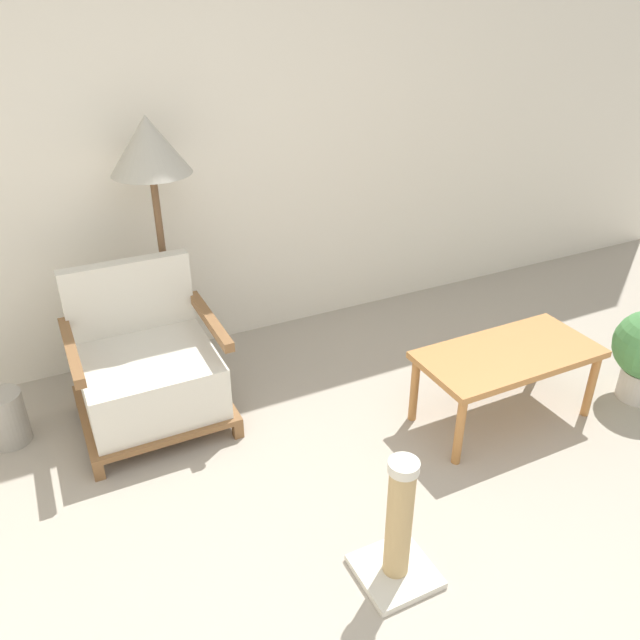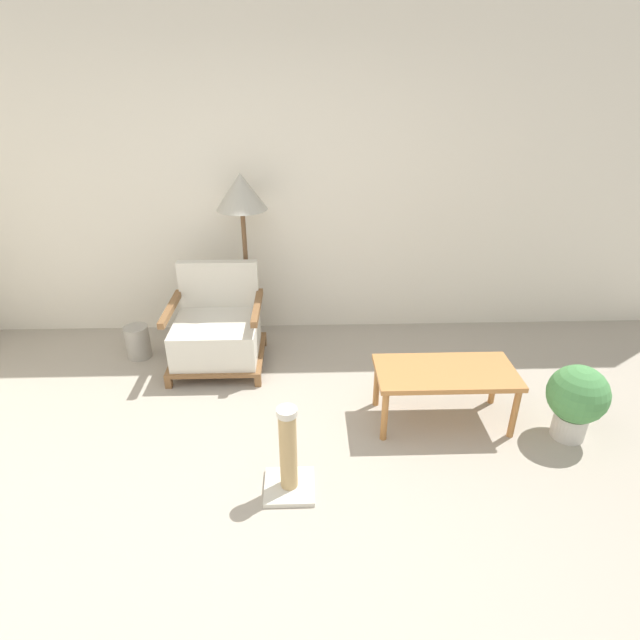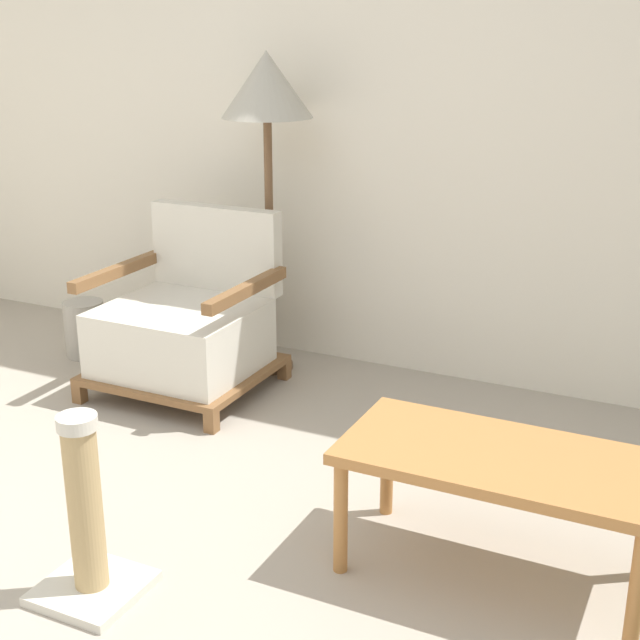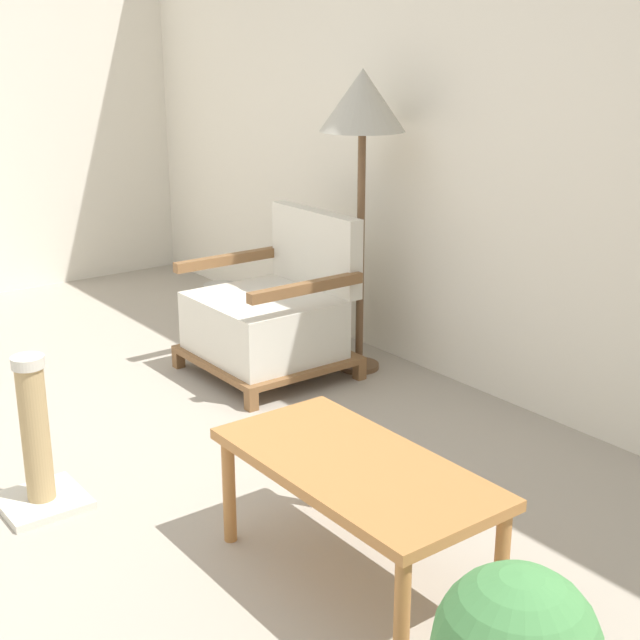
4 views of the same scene
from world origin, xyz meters
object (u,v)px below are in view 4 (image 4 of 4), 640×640
armchair (271,316)px  vase (222,308)px  floor_lamp (362,111)px  coffee_table (355,476)px  scratching_post (37,451)px

armchair → vase: size_ratio=2.83×
floor_lamp → coffee_table: floor_lamp is taller
coffee_table → scratching_post: (-1.04, -0.61, -0.14)m
armchair → floor_lamp: floor_lamp is taller
armchair → floor_lamp: bearing=59.8°
armchair → coffee_table: (1.65, -0.81, 0.06)m
coffee_table → scratching_post: scratching_post is taller
floor_lamp → vase: bearing=-164.5°
coffee_table → vase: coffee_table is taller
floor_lamp → scratching_post: floor_lamp is taller
armchair → vase: bearing=169.5°
armchair → floor_lamp: (0.23, 0.39, 1.00)m
coffee_table → scratching_post: size_ratio=1.63×
armchair → scratching_post: armchair is taller
scratching_post → armchair: bearing=113.3°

